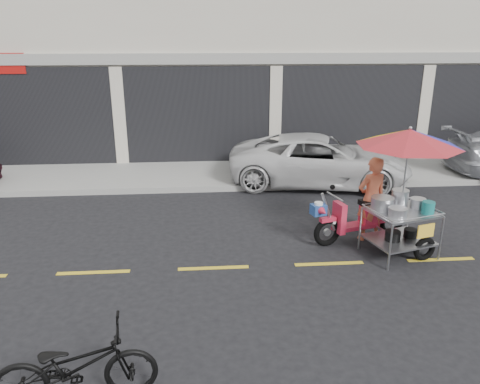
{
  "coord_description": "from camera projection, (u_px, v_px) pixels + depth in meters",
  "views": [
    {
      "loc": [
        -2.11,
        -7.1,
        3.79
      ],
      "look_at": [
        -1.5,
        0.6,
        1.15
      ],
      "focal_mm": 35.0,
      "sensor_mm": 36.0,
      "label": 1
    }
  ],
  "objects": [
    {
      "name": "ground",
      "position": [
        329.0,
        264.0,
        8.08
      ],
      "size": [
        90.0,
        90.0,
        0.0
      ],
      "primitive_type": "plane",
      "color": "black"
    },
    {
      "name": "sidewalk",
      "position": [
        279.0,
        171.0,
        13.25
      ],
      "size": [
        45.0,
        3.0,
        0.15
      ],
      "primitive_type": "cube",
      "color": "gray",
      "rests_on": "ground"
    },
    {
      "name": "shophouse_block",
      "position": [
        337.0,
        20.0,
        16.91
      ],
      "size": [
        36.0,
        8.11,
        10.4
      ],
      "color": "beige",
      "rests_on": "ground"
    },
    {
      "name": "centerline",
      "position": [
        329.0,
        264.0,
        8.08
      ],
      "size": [
        42.0,
        0.1,
        0.01
      ],
      "primitive_type": "cube",
      "color": "gold",
      "rests_on": "ground"
    },
    {
      "name": "white_pickup",
      "position": [
        319.0,
        160.0,
        12.17
      ],
      "size": [
        4.95,
        2.95,
        1.29
      ],
      "primitive_type": "imported",
      "rotation": [
        0.0,
        0.0,
        1.39
      ],
      "color": "silver",
      "rests_on": "ground"
    },
    {
      "name": "near_bicycle",
      "position": [
        76.0,
        366.0,
        4.94
      ],
      "size": [
        1.76,
        0.8,
        0.89
      ],
      "primitive_type": "imported",
      "rotation": [
        0.0,
        0.0,
        1.69
      ],
      "color": "black",
      "rests_on": "ground"
    },
    {
      "name": "food_vendor_rig",
      "position": [
        393.0,
        173.0,
        8.23
      ],
      "size": [
        2.65,
        2.19,
        2.32
      ],
      "rotation": [
        0.0,
        0.0,
        0.28
      ],
      "color": "black",
      "rests_on": "ground"
    }
  ]
}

